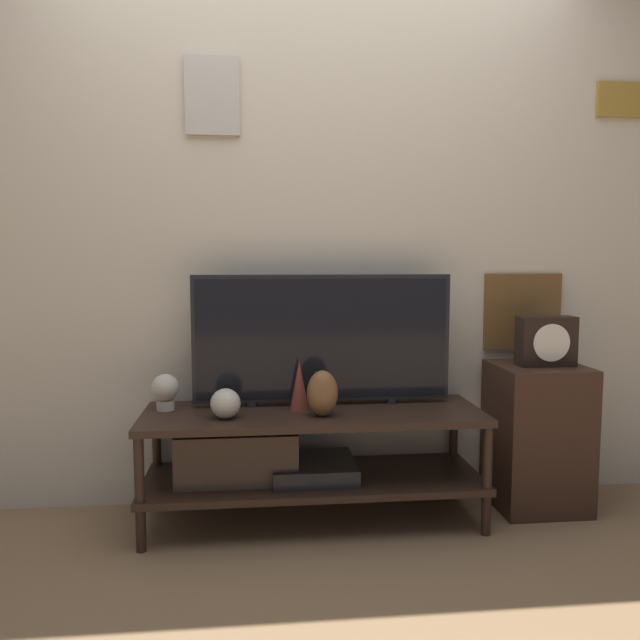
{
  "coord_description": "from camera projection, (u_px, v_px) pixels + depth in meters",
  "views": [
    {
      "loc": [
        -0.25,
        -2.34,
        1.15
      ],
      "look_at": [
        0.03,
        0.29,
        0.89
      ],
      "focal_mm": 35.0,
      "sensor_mm": 36.0,
      "label": 1
    }
  ],
  "objects": [
    {
      "name": "vase_slim_bronze",
      "position": [
        299.0,
        385.0,
        2.7
      ],
      "size": [
        0.08,
        0.08,
        0.22
      ],
      "color": "brown",
      "rests_on": "media_console"
    },
    {
      "name": "decorative_bust",
      "position": [
        165.0,
        390.0,
        2.7
      ],
      "size": [
        0.12,
        0.12,
        0.16
      ],
      "color": "beige",
      "rests_on": "media_console"
    },
    {
      "name": "vase_urn_stoneware",
      "position": [
        322.0,
        393.0,
        2.59
      ],
      "size": [
        0.13,
        0.11,
        0.19
      ],
      "color": "brown",
      "rests_on": "media_console"
    },
    {
      "name": "mantel_clock",
      "position": [
        546.0,
        341.0,
        2.82
      ],
      "size": [
        0.26,
        0.11,
        0.22
      ],
      "color": "black",
      "rests_on": "side_table"
    },
    {
      "name": "ground_plane",
      "position": [
        320.0,
        551.0,
        2.46
      ],
      "size": [
        12.0,
        12.0,
        0.0
      ],
      "primitive_type": "plane",
      "color": "#846647"
    },
    {
      "name": "wall_back",
      "position": [
        308.0,
        215.0,
        2.91
      ],
      "size": [
        6.4,
        0.08,
        2.7
      ],
      "color": "beige",
      "rests_on": "ground_plane"
    },
    {
      "name": "television",
      "position": [
        323.0,
        338.0,
        2.78
      ],
      "size": [
        1.15,
        0.05,
        0.59
      ],
      "color": "black",
      "rests_on": "media_console"
    },
    {
      "name": "media_console",
      "position": [
        286.0,
        452.0,
        2.7
      ],
      "size": [
        1.46,
        0.5,
        0.49
      ],
      "color": "black",
      "rests_on": "ground_plane"
    },
    {
      "name": "side_table",
      "position": [
        537.0,
        436.0,
        2.88
      ],
      "size": [
        0.4,
        0.39,
        0.66
      ],
      "color": "#382319",
      "rests_on": "ground_plane"
    },
    {
      "name": "vase_round_glass",
      "position": [
        226.0,
        404.0,
        2.56
      ],
      "size": [
        0.12,
        0.12,
        0.12
      ],
      "color": "beige",
      "rests_on": "media_console"
    }
  ]
}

